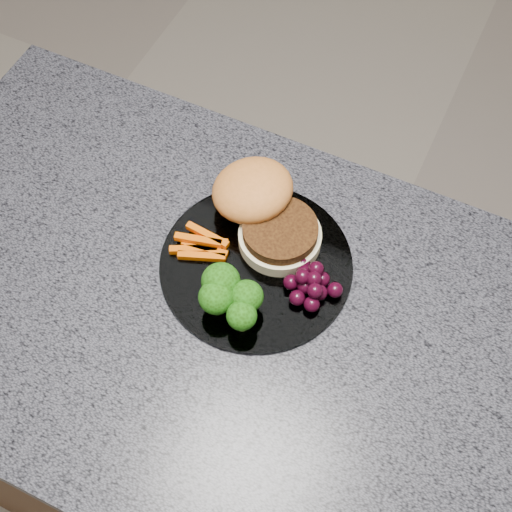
{
  "coord_description": "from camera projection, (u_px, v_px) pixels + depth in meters",
  "views": [
    {
      "loc": [
        0.12,
        -0.35,
        1.73
      ],
      "look_at": [
        -0.09,
        0.08,
        0.93
      ],
      "focal_mm": 50.0,
      "sensor_mm": 36.0,
      "label": 1
    }
  ],
  "objects": [
    {
      "name": "island_cabinet",
      "position": [
        279.0,
        444.0,
        1.31
      ],
      "size": [
        1.2,
        0.6,
        0.86
      ],
      "primitive_type": "cube",
      "color": "#54371D",
      "rests_on": "ground"
    },
    {
      "name": "burger",
      "position": [
        262.0,
        208.0,
        0.97
      ],
      "size": [
        0.19,
        0.17,
        0.06
      ],
      "rotation": [
        0.0,
        0.0,
        -0.2
      ],
      "color": "beige",
      "rests_on": "plate"
    },
    {
      "name": "room",
      "position": [
        314.0,
        88.0,
        0.52
      ],
      "size": [
        4.02,
        4.02,
        2.7
      ],
      "color": "#ADA191",
      "rests_on": "ground"
    },
    {
      "name": "broccoli",
      "position": [
        229.0,
        295.0,
        0.89
      ],
      "size": [
        0.09,
        0.07,
        0.06
      ],
      "rotation": [
        0.0,
        0.0,
        -0.32
      ],
      "color": "#517E2D",
      "rests_on": "plate"
    },
    {
      "name": "plate",
      "position": [
        256.0,
        265.0,
        0.96
      ],
      "size": [
        0.26,
        0.26,
        0.01
      ],
      "primitive_type": "cylinder",
      "color": "white",
      "rests_on": "countertop"
    },
    {
      "name": "carrot_sticks",
      "position": [
        202.0,
        245.0,
        0.96
      ],
      "size": [
        0.08,
        0.05,
        0.02
      ],
      "rotation": [
        0.0,
        0.0,
        -0.01
      ],
      "color": "#D65403",
      "rests_on": "plate"
    },
    {
      "name": "countertop",
      "position": [
        289.0,
        346.0,
        0.92
      ],
      "size": [
        1.2,
        0.6,
        0.04
      ],
      "primitive_type": "cube",
      "color": "#4F4F5A",
      "rests_on": "island_cabinet"
    },
    {
      "name": "grape_bunch",
      "position": [
        310.0,
        283.0,
        0.92
      ],
      "size": [
        0.08,
        0.07,
        0.04
      ],
      "rotation": [
        0.0,
        0.0,
        -0.23
      ],
      "color": "black",
      "rests_on": "plate"
    }
  ]
}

